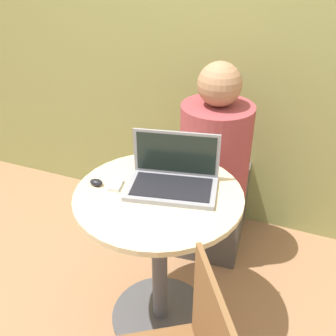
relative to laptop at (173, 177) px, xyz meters
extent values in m
plane|color=#9E704C|center=(-0.04, -0.07, -0.82)|extent=(12.00, 12.00, 0.00)
cube|color=#939956|center=(-0.04, 0.93, 0.48)|extent=(7.00, 0.05, 2.60)
cylinder|color=#4C4C51|center=(-0.04, -0.07, -0.81)|extent=(0.50, 0.50, 0.02)
cylinder|color=#4C4C51|center=(-0.04, -0.07, -0.44)|extent=(0.07, 0.07, 0.73)
cylinder|color=beige|center=(-0.04, -0.07, -0.06)|extent=(0.72, 0.72, 0.02)
cube|color=gray|center=(0.01, -0.04, -0.04)|extent=(0.41, 0.30, 0.02)
cube|color=black|center=(0.01, -0.04, -0.03)|extent=(0.36, 0.24, 0.00)
cube|color=gray|center=(-0.02, 0.07, 0.08)|extent=(0.37, 0.09, 0.20)
cube|color=black|center=(-0.01, 0.07, 0.08)|extent=(0.34, 0.07, 0.18)
cube|color=silver|center=(-0.23, -0.09, -0.04)|extent=(0.07, 0.10, 0.02)
ellipsoid|color=black|center=(-0.31, -0.11, -0.03)|extent=(0.06, 0.04, 0.03)
cube|color=brown|center=(0.34, -0.56, -0.16)|extent=(0.21, 0.32, 0.41)
cube|color=#4C4742|center=(0.03, 0.64, -0.60)|extent=(0.41, 0.56, 0.45)
cylinder|color=#993D42|center=(0.05, 0.51, -0.12)|extent=(0.38, 0.38, 0.51)
sphere|color=#A87A56|center=(0.05, 0.51, 0.25)|extent=(0.22, 0.22, 0.22)
camera|label=1|loc=(0.50, -1.32, 0.89)|focal=42.00mm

